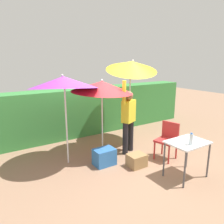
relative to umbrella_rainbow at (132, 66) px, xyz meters
The scene contains 11 objects.
ground_plane 2.52m from the umbrella_rainbow, 140.40° to the right, with size 24.00×24.00×0.00m, color #937056.
hedge_row 2.19m from the umbrella_rainbow, 126.26° to the left, with size 8.00×0.70×1.48m, color #38843D.
umbrella_rainbow is the anchor object (origin of this frame).
umbrella_orange 2.18m from the umbrella_rainbow, behind, with size 1.53×1.53×2.13m.
umbrella_yellow 1.28m from the umbrella_rainbow, 164.24° to the right, with size 1.52×1.52×1.90m.
person_vendor 1.52m from the umbrella_rainbow, 131.40° to the right, with size 0.54×0.34×1.88m.
chair_plastic 2.21m from the umbrella_rainbow, 89.49° to the right, with size 0.54×0.54×0.89m.
cooler_box 2.63m from the umbrella_rainbow, 147.58° to the right, with size 0.47×0.34×0.38m, color #2D6BB7.
crate_cardboard 2.62m from the umbrella_rainbow, 122.44° to the right, with size 0.39×0.33×0.29m, color #9E7A4C.
folding_table 2.75m from the umbrella_rainbow, 97.89° to the right, with size 0.80×0.60×0.77m.
bottle_water 2.77m from the umbrella_rainbow, 99.59° to the right, with size 0.07×0.07×0.24m.
Camera 1 is at (-2.80, -4.05, 2.36)m, focal length 34.74 mm.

